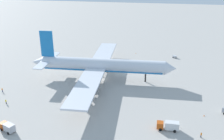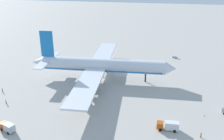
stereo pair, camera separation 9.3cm
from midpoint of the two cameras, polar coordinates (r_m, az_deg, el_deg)
name	(u,v)px [view 1 (the left image)]	position (r m, az deg, el deg)	size (l,w,h in m)	color
ground_plane	(103,79)	(116.84, -2.06, -2.15)	(600.00, 600.00, 0.00)	#ADA8A0
airliner	(100,66)	(114.55, -2.75, 1.03)	(67.26, 78.28, 22.23)	silver
service_truck_0	(8,127)	(87.09, -22.80, -11.91)	(5.94, 4.05, 2.80)	#BF4C14
service_truck_2	(168,125)	(83.08, 12.76, -12.26)	(6.95, 2.57, 2.97)	#BF4C14
baggage_cart_1	(175,56)	(149.88, 14.09, 3.01)	(3.04, 2.22, 1.47)	#595B60
baggage_cart_2	(49,56)	(150.49, -14.17, 3.07)	(3.42, 1.89, 1.41)	gray
ground_worker_0	(201,135)	(82.85, 19.66, -13.79)	(0.43, 0.43, 1.79)	#3F3F47
ground_worker_1	(2,90)	(114.43, -23.82, -4.17)	(0.54, 0.54, 1.78)	navy
ground_worker_4	(6,102)	(104.07, -23.10, -6.65)	(0.42, 0.42, 1.77)	#3F3F47
traffic_cone_0	(38,63)	(142.68, -16.65, 1.57)	(0.36, 0.36, 0.55)	orange
traffic_cone_1	(204,115)	(94.28, 20.28, -9.70)	(0.36, 0.36, 0.55)	orange
traffic_cone_2	(136,53)	(153.34, 5.48, 3.80)	(0.36, 0.36, 0.55)	orange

